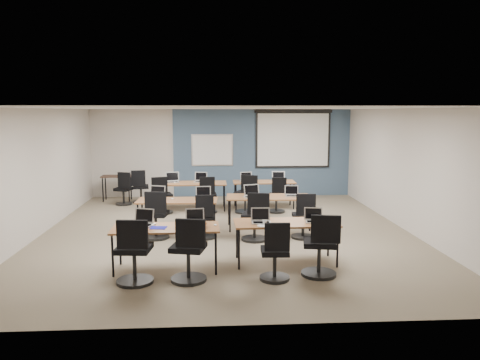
{
  "coord_description": "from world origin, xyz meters",
  "views": [
    {
      "loc": [
        -0.31,
        -9.97,
        2.63
      ],
      "look_at": [
        0.31,
        0.4,
        1.1
      ],
      "focal_mm": 35.0,
      "sensor_mm": 36.0,
      "label": 1
    }
  ],
  "objects": [
    {
      "name": "mouse_4",
      "position": [
        -1.18,
        0.13,
        0.74
      ],
      "size": [
        0.06,
        0.1,
        0.03
      ],
      "primitive_type": "ellipsoid",
      "rotation": [
        0.0,
        0.0,
        -0.09
      ],
      "color": "white",
      "rests_on": "training_table_mid_left"
    },
    {
      "name": "mouse_5",
      "position": [
        -0.33,
        0.11,
        0.74
      ],
      "size": [
        0.08,
        0.1,
        0.03
      ],
      "primitive_type": "ellipsoid",
      "rotation": [
        0.0,
        0.0,
        -0.22
      ],
      "color": "white",
      "rests_on": "training_table_mid_left"
    },
    {
      "name": "spare_chair_b",
      "position": [
        -2.81,
        3.23,
        0.39
      ],
      "size": [
        0.49,
        0.46,
        0.95
      ],
      "rotation": [
        0.0,
        0.0,
        -0.35
      ],
      "color": "black",
      "rests_on": "floor"
    },
    {
      "name": "training_table_front_left",
      "position": [
        -1.09,
        -2.35,
        0.68
      ],
      "size": [
        1.77,
        0.74,
        0.73
      ],
      "rotation": [
        0.0,
        0.0,
        0.03
      ],
      "color": "#9D6E3E",
      "rests_on": "floor"
    },
    {
      "name": "training_table_mid_left",
      "position": [
        -1.07,
        0.07,
        0.68
      ],
      "size": [
        1.73,
        0.72,
        0.73
      ],
      "rotation": [
        0.0,
        0.0,
        -0.05
      ],
      "color": "brown",
      "rests_on": "floor"
    },
    {
      "name": "laptop_3",
      "position": [
        1.45,
        -2.13,
        0.79
      ],
      "size": [
        0.31,
        0.27,
        0.24
      ],
      "rotation": [
        0.0,
        0.0,
        -0.16
      ],
      "color": "#B9B9C6",
      "rests_on": "training_table_front_right"
    },
    {
      "name": "snack_bowl",
      "position": [
        -0.53,
        -2.4,
        0.77
      ],
      "size": [
        0.4,
        0.4,
        0.08
      ],
      "primitive_type": "imported",
      "rotation": [
        0.0,
        0.0,
        -0.3
      ],
      "color": "brown",
      "rests_on": "training_table_front_left"
    },
    {
      "name": "task_chair_11",
      "position": [
        1.38,
        1.96,
        0.39
      ],
      "size": [
        0.47,
        0.46,
        0.95
      ],
      "rotation": [
        0.0,
        0.0,
        -0.25
      ],
      "color": "black",
      "rests_on": "floor"
    },
    {
      "name": "training_table_back_left",
      "position": [
        -0.89,
        2.52,
        0.69
      ],
      "size": [
        1.92,
        0.8,
        0.73
      ],
      "rotation": [
        0.0,
        0.0,
        -0.0
      ],
      "color": "#9E6728",
      "rests_on": "floor"
    },
    {
      "name": "wall_back",
      "position": [
        0.0,
        4.5,
        1.35
      ],
      "size": [
        8.0,
        0.04,
        2.7
      ],
      "primitive_type": "cube",
      "color": "beige",
      "rests_on": "ground"
    },
    {
      "name": "task_chair_6",
      "position": [
        0.57,
        -0.69,
        0.42
      ],
      "size": [
        0.55,
        0.55,
        1.02
      ],
      "rotation": [
        0.0,
        0.0,
        -0.26
      ],
      "color": "black",
      "rests_on": "floor"
    },
    {
      "name": "laptop_5",
      "position": [
        -0.51,
        0.25,
        0.79
      ],
      "size": [
        0.34,
        0.29,
        0.25
      ],
      "rotation": [
        0.0,
        0.0,
        0.03
      ],
      "color": "silver",
      "rests_on": "training_table_mid_left"
    },
    {
      "name": "task_chair_1",
      "position": [
        -0.68,
        -2.95,
        0.43
      ],
      "size": [
        0.57,
        0.57,
        1.04
      ],
      "rotation": [
        0.0,
        0.0,
        -0.22
      ],
      "color": "black",
      "rests_on": "floor"
    },
    {
      "name": "training_table_back_right",
      "position": [
        1.11,
        2.63,
        0.68
      ],
      "size": [
        1.69,
        0.7,
        0.73
      ],
      "rotation": [
        0.0,
        0.0,
        -0.0
      ],
      "color": "#986740",
      "rests_on": "floor"
    },
    {
      "name": "mouse_0",
      "position": [
        -1.32,
        -2.25,
        0.74
      ],
      "size": [
        0.08,
        0.1,
        0.03
      ],
      "primitive_type": "ellipsoid",
      "rotation": [
        0.0,
        0.0,
        0.32
      ],
      "color": "white",
      "rests_on": "training_table_front_left"
    },
    {
      "name": "whiteboard",
      "position": [
        -0.3,
        4.43,
        1.45
      ],
      "size": [
        1.28,
        0.03,
        0.98
      ],
      "color": "silver",
      "rests_on": "wall_back"
    },
    {
      "name": "mouse_11",
      "position": [
        1.68,
        2.55,
        0.74
      ],
      "size": [
        0.07,
        0.11,
        0.04
      ],
      "primitive_type": "ellipsoid",
      "rotation": [
        0.0,
        0.0,
        -0.05
      ],
      "color": "white",
      "rests_on": "training_table_back_right"
    },
    {
      "name": "task_chair_3",
      "position": [
        1.41,
        -2.83,
        0.43
      ],
      "size": [
        0.57,
        0.57,
        1.04
      ],
      "rotation": [
        0.0,
        0.0,
        -0.18
      ],
      "color": "black",
      "rests_on": "floor"
    },
    {
      "name": "mouse_1",
      "position": [
        -0.27,
        -2.3,
        0.74
      ],
      "size": [
        0.07,
        0.09,
        0.03
      ],
      "primitive_type": "ellipsoid",
      "rotation": [
        0.0,
        0.0,
        -0.16
      ],
      "color": "white",
      "rests_on": "training_table_front_left"
    },
    {
      "name": "task_chair_9",
      "position": [
        -0.43,
        2.03,
        0.4
      ],
      "size": [
        0.49,
        0.49,
        0.97
      ],
      "rotation": [
        0.0,
        0.0,
        0.07
      ],
      "color": "black",
      "rests_on": "floor"
    },
    {
      "name": "task_chair_8",
      "position": [
        -1.61,
        2.01,
        0.4
      ],
      "size": [
        0.51,
        0.5,
        0.98
      ],
      "rotation": [
        0.0,
        0.0,
        0.3
      ],
      "color": "black",
      "rests_on": "floor"
    },
    {
      "name": "task_chair_10",
      "position": [
        0.57,
        1.97,
        0.42
      ],
      "size": [
        0.58,
        0.54,
        1.02
      ],
      "rotation": [
        0.0,
        0.0,
        -0.43
      ],
      "color": "black",
      "rests_on": "floor"
    },
    {
      "name": "laptop_8",
      "position": [
        -1.39,
        2.64,
        0.8
      ],
      "size": [
        0.36,
        0.31,
        0.27
      ],
      "rotation": [
        0.0,
        0.0,
        0.28
      ],
      "color": "#B7B7C1",
      "rests_on": "training_table_back_left"
    },
    {
      "name": "wall_left",
      "position": [
        -4.0,
        0.0,
        1.35
      ],
      "size": [
        0.04,
        9.0,
        2.7
      ],
      "primitive_type": "cube",
      "color": "beige",
      "rests_on": "ground"
    },
    {
      "name": "task_chair_5",
      "position": [
        -0.47,
        -0.46,
        0.39
      ],
      "size": [
        0.46,
        0.46,
        0.95
      ],
      "rotation": [
        0.0,
        0.0,
        -0.01
      ],
      "color": "black",
      "rests_on": "floor"
    },
    {
      "name": "training_table_front_right",
      "position": [
        0.96,
        -2.11,
        0.68
      ],
      "size": [
        1.8,
        0.75,
        0.73
      ],
      "rotation": [
        0.0,
        0.0,
        0.01
      ],
      "color": "olive",
      "rests_on": "floor"
    },
    {
      "name": "task_chair_0",
      "position": [
        -1.51,
        -2.99,
        0.44
      ],
      "size": [
        0.57,
        0.57,
        1.05
      ],
      "rotation": [
        0.0,
        0.0,
        -0.1
      ],
      "color": "black",
      "rests_on": "floor"
    },
    {
      "name": "coffee_cup",
      "position": [
        0.57,
        -2.3,
        0.77
      ],
      "size": [
        0.08,
        0.08,
        0.06
      ],
      "primitive_type": "imported",
      "rotation": [
        0.0,
        0.0,
        -0.4
      ],
      "color": "white",
      "rests_on": "snack_plate"
    },
    {
      "name": "mouse_10",
      "position": [
        0.71,
        2.57,
        0.74
      ],
      "size": [
        0.07,
        0.1,
        0.03
      ],
      "primitive_type": "ellipsoid",
      "rotation": [
        0.0,
        0.0,
        0.17
      ],
      "color": "white",
      "rests_on": "training_table_back_right"
    },
    {
      "name": "training_table_mid_right",
      "position": [
        0.96,
        0.37,
        0.69
      ],
      "size": [
        1.89,
        0.79,
        0.73
      ],
      "rotation": [
        0.0,
        0.0,
        -0.05
      ],
      "color": "brown",
      "rests_on": "floor"
    },
    {
      "name": "mouse_8",
      "position": [
        -1.31,
        2.5,
        0.74
      ],
      "size": [
        0.08,
        0.11,
        0.03
      ],
      "primitive_type": "ellipsoid",
      "rotation": [
        0.0,
        0.0,
        -0.29
      ],
      "color": "white",
      "rests_on": "training_table_back_left"
    },
    {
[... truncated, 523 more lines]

